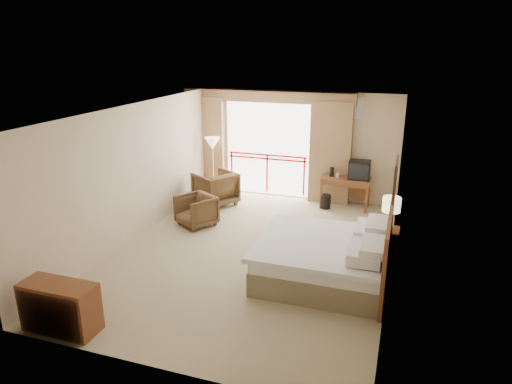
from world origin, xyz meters
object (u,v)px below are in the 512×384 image
(desk, at_px, (346,184))
(floor_lamp, at_px, (212,146))
(armchair_near, at_px, (197,225))
(side_table, at_px, (194,200))
(dresser, at_px, (60,307))
(table_lamp, at_px, (392,205))
(wastebasket, at_px, (325,202))
(bed, at_px, (326,258))
(tv, at_px, (359,170))
(armchair_far, at_px, (216,204))
(nightstand, at_px, (388,242))

(desk, height_order, floor_lamp, floor_lamp)
(armchair_near, xyz_separation_m, side_table, (-0.34, 0.61, 0.33))
(dresser, bearing_deg, table_lamp, 46.53)
(desk, distance_m, wastebasket, 0.65)
(table_lamp, height_order, wastebasket, table_lamp)
(bed, xyz_separation_m, desk, (-0.19, 3.68, 0.21))
(floor_lamp, bearing_deg, tv, 1.34)
(armchair_far, height_order, side_table, side_table)
(side_table, bearing_deg, desk, 26.26)
(armchair_far, xyz_separation_m, dresser, (0.03, -5.47, 0.35))
(desk, height_order, tv, tv)
(nightstand, xyz_separation_m, desk, (-1.13, 2.44, 0.32))
(bed, relative_size, tv, 4.34)
(table_lamp, relative_size, armchair_far, 0.64)
(tv, xyz_separation_m, armchair_far, (-3.36, -0.76, -0.97))
(nightstand, xyz_separation_m, dresser, (-4.16, -3.84, 0.09))
(wastebasket, bearing_deg, nightstand, -54.53)
(bed, bearing_deg, floor_lamp, 135.52)
(bed, height_order, nightstand, bed)
(floor_lamp, xyz_separation_m, dresser, (0.38, -6.14, -0.96))
(desk, distance_m, armchair_near, 3.71)
(nightstand, height_order, table_lamp, table_lamp)
(tv, xyz_separation_m, armchair_near, (-3.21, -2.15, -0.97))
(nightstand, bearing_deg, wastebasket, 126.98)
(floor_lamp, height_order, dresser, floor_lamp)
(bed, distance_m, table_lamp, 1.71)
(armchair_near, bearing_deg, nightstand, 27.34)
(floor_lamp, bearing_deg, bed, -44.48)
(side_table, bearing_deg, floor_lamp, 96.01)
(table_lamp, bearing_deg, bed, -126.17)
(wastebasket, height_order, floor_lamp, floor_lamp)
(nightstand, xyz_separation_m, side_table, (-4.39, 0.84, 0.07))
(table_lamp, xyz_separation_m, armchair_near, (-4.05, 0.18, -0.99))
(bed, relative_size, side_table, 4.37)
(table_lamp, height_order, armchair_far, table_lamp)
(bed, xyz_separation_m, side_table, (-3.45, 2.08, -0.04))
(nightstand, bearing_deg, table_lamp, 91.51)
(table_lamp, distance_m, armchair_far, 4.59)
(nightstand, height_order, side_table, nightstand)
(bed, relative_size, desk, 1.84)
(desk, bearing_deg, dresser, -116.27)
(desk, relative_size, armchair_far, 1.28)
(tv, bearing_deg, wastebasket, -159.47)
(bed, relative_size, armchair_far, 2.35)
(wastebasket, bearing_deg, floor_lamp, 178.20)
(table_lamp, distance_m, wastebasket, 2.79)
(dresser, bearing_deg, nightstand, 46.16)
(nightstand, relative_size, armchair_near, 0.72)
(armchair_far, bearing_deg, tv, 134.97)
(bed, relative_size, floor_lamp, 1.39)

